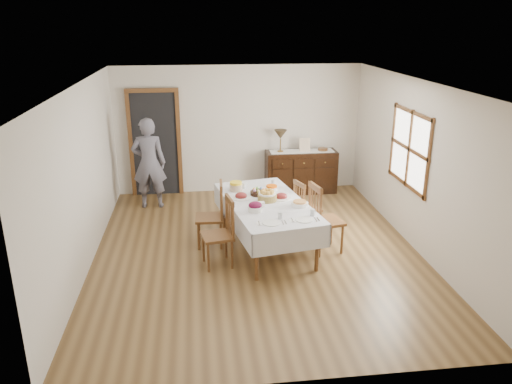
{
  "coord_description": "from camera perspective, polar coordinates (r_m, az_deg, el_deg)",
  "views": [
    {
      "loc": [
        -0.88,
        -7.03,
        3.46
      ],
      "look_at": [
        0.0,
        0.1,
        0.95
      ],
      "focal_mm": 35.0,
      "sensor_mm": 36.0,
      "label": 1
    }
  ],
  "objects": [
    {
      "name": "room_shell",
      "position": [
        7.71,
        -1.37,
        5.6
      ],
      "size": [
        5.02,
        6.02,
        2.65
      ],
      "color": "white",
      "rests_on": "ground"
    },
    {
      "name": "deco_bowl",
      "position": [
        10.39,
        7.64,
        4.84
      ],
      "size": [
        0.2,
        0.2,
        0.06
      ],
      "color": "brown",
      "rests_on": "sideboard"
    },
    {
      "name": "ground",
      "position": [
        7.89,
        0.09,
        -6.77
      ],
      "size": [
        6.0,
        6.0,
        0.0
      ],
      "primitive_type": "plane",
      "color": "brown"
    },
    {
      "name": "person",
      "position": [
        9.63,
        -12.16,
        3.57
      ],
      "size": [
        0.59,
        0.38,
        1.86
      ],
      "primitive_type": "imported",
      "rotation": [
        0.0,
        0.0,
        3.12
      ],
      "color": "slate",
      "rests_on": "ground"
    },
    {
      "name": "sideboard",
      "position": [
        10.43,
        5.14,
        2.33
      ],
      "size": [
        1.46,
        0.53,
        0.88
      ],
      "color": "black",
      "rests_on": "ground"
    },
    {
      "name": "egg_basket",
      "position": [
        8.01,
        0.32,
        -0.04
      ],
      "size": [
        0.28,
        0.28,
        0.11
      ],
      "color": "black",
      "rests_on": "dining_table"
    },
    {
      "name": "ham_platter_a",
      "position": [
        7.86,
        -1.72,
        -0.5
      ],
      "size": [
        0.32,
        0.32,
        0.11
      ],
      "color": "white",
      "rests_on": "dining_table"
    },
    {
      "name": "chair_left_far",
      "position": [
        7.92,
        -4.97,
        -2.52
      ],
      "size": [
        0.45,
        0.45,
        1.05
      ],
      "rotation": [
        0.0,
        0.0,
        -1.61
      ],
      "color": "brown",
      "rests_on": "ground"
    },
    {
      "name": "setting_right",
      "position": [
        7.1,
        5.82,
        -2.89
      ],
      "size": [
        0.44,
        0.31,
        0.1
      ],
      "color": "white",
      "rests_on": "dining_table"
    },
    {
      "name": "carrot_bowl",
      "position": [
        8.22,
        1.79,
        0.48
      ],
      "size": [
        0.2,
        0.2,
        0.08
      ],
      "color": "white",
      "rests_on": "dining_table"
    },
    {
      "name": "butter_dish",
      "position": [
        7.5,
        0.44,
        -1.42
      ],
      "size": [
        0.15,
        0.11,
        0.07
      ],
      "color": "white",
      "rests_on": "dining_table"
    },
    {
      "name": "glass_far_b",
      "position": [
        8.43,
        2.0,
        1.05
      ],
      "size": [
        0.07,
        0.07,
        0.11
      ],
      "color": "silver",
      "rests_on": "dining_table"
    },
    {
      "name": "table_lamp",
      "position": [
        10.14,
        2.82,
        6.53
      ],
      "size": [
        0.26,
        0.26,
        0.46
      ],
      "color": "brown",
      "rests_on": "sideboard"
    },
    {
      "name": "chair_left_near",
      "position": [
        7.28,
        -4.06,
        -4.55
      ],
      "size": [
        0.5,
        0.5,
        1.04
      ],
      "rotation": [
        0.0,
        0.0,
        -1.39
      ],
      "color": "brown",
      "rests_on": "ground"
    },
    {
      "name": "picture_frame",
      "position": [
        10.27,
        5.59,
        5.38
      ],
      "size": [
        0.22,
        0.08,
        0.28
      ],
      "color": "beige",
      "rests_on": "sideboard"
    },
    {
      "name": "beet_bowl",
      "position": [
        7.31,
        -0.09,
        -1.72
      ],
      "size": [
        0.21,
        0.21,
        0.15
      ],
      "color": "white",
      "rests_on": "dining_table"
    },
    {
      "name": "bread_basket",
      "position": [
        7.73,
        1.28,
        -0.43
      ],
      "size": [
        0.3,
        0.3,
        0.18
      ],
      "color": "olive",
      "rests_on": "dining_table"
    },
    {
      "name": "chair_right_far",
      "position": [
        8.43,
        5.64,
        -1.67
      ],
      "size": [
        0.48,
        0.48,
        0.91
      ],
      "rotation": [
        0.0,
        0.0,
        1.89
      ],
      "color": "brown",
      "rests_on": "ground"
    },
    {
      "name": "pineapple_bowl",
      "position": [
        8.19,
        -2.3,
        0.65
      ],
      "size": [
        0.21,
        0.21,
        0.15
      ],
      "color": "tan",
      "rests_on": "dining_table"
    },
    {
      "name": "chair_right_near",
      "position": [
        7.73,
        7.69,
        -2.93
      ],
      "size": [
        0.54,
        0.54,
        1.11
      ],
      "rotation": [
        0.0,
        0.0,
        1.76
      ],
      "color": "brown",
      "rests_on": "ground"
    },
    {
      "name": "glass_far_a",
      "position": [
        8.31,
        -1.36,
        0.74
      ],
      "size": [
        0.07,
        0.07,
        0.09
      ],
      "color": "silver",
      "rests_on": "dining_table"
    },
    {
      "name": "dining_table",
      "position": [
        7.74,
        1.18,
        -1.76
      ],
      "size": [
        1.53,
        2.42,
        0.78
      ],
      "rotation": [
        0.0,
        0.0,
        0.18
      ],
      "color": "silver",
      "rests_on": "ground"
    },
    {
      "name": "casserole_dish",
      "position": [
        7.56,
        5.02,
        -1.33
      ],
      "size": [
        0.26,
        0.26,
        0.08
      ],
      "color": "white",
      "rests_on": "dining_table"
    },
    {
      "name": "ham_platter_b",
      "position": [
        7.85,
        2.91,
        -0.55
      ],
      "size": [
        0.31,
        0.31,
        0.11
      ],
      "color": "white",
      "rests_on": "dining_table"
    },
    {
      "name": "setting_left",
      "position": [
        6.96,
        2.08,
        -3.26
      ],
      "size": [
        0.44,
        0.31,
        0.1
      ],
      "color": "white",
      "rests_on": "dining_table"
    },
    {
      "name": "runner",
      "position": [
        10.31,
        5.24,
        4.68
      ],
      "size": [
        1.3,
        0.35,
        0.01
      ],
      "color": "white",
      "rests_on": "sideboard"
    }
  ]
}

